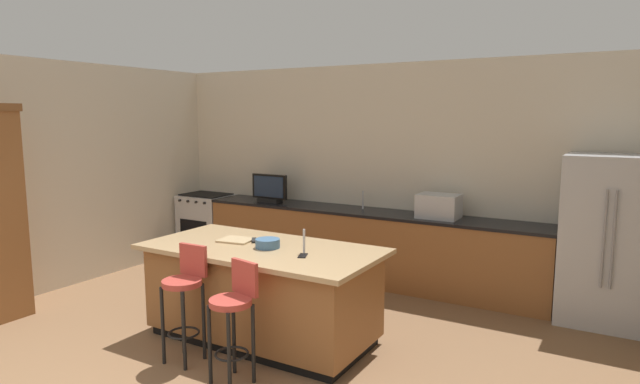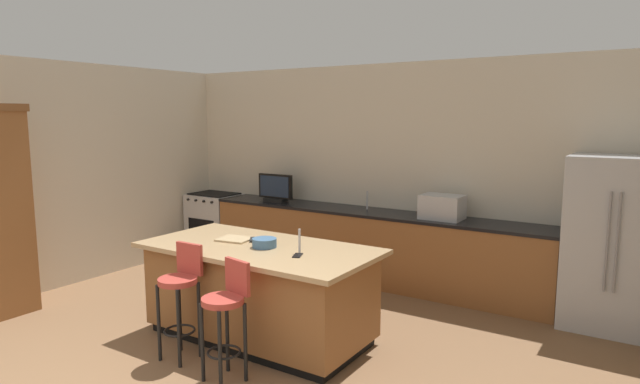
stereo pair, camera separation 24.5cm
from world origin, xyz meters
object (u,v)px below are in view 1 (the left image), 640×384
object	(u,v)px
cell_phone	(303,256)
microwave	(439,206)
bar_stool_right	(234,311)
fruit_bowl	(268,243)
range_oven	(207,224)
kitchen_island	(262,292)
tv_remote	(254,240)
cutting_board	(236,240)
tv_monitor	(269,189)
refrigerator	(609,241)
bar_stool_left	(185,292)

from	to	relation	value
cell_phone	microwave	bearing A→B (deg)	55.07
bar_stool_right	cell_phone	distance (m)	0.80
fruit_bowl	range_oven	bearing A→B (deg)	141.53
kitchen_island	fruit_bowl	xyz separation A→B (m)	(0.08, -0.01, 0.49)
range_oven	tv_remote	xyz separation A→B (m)	(2.47, -2.04, 0.45)
bar_stool_right	cutting_board	size ratio (longest dim) A/B	3.10
kitchen_island	tv_monitor	bearing A→B (deg)	123.93
microwave	cutting_board	size ratio (longest dim) A/B	1.51
refrigerator	fruit_bowl	distance (m)	3.48
tv_monitor	tv_remote	world-z (taller)	tv_monitor
kitchen_island	range_oven	size ratio (longest dim) A/B	2.39
kitchen_island	fruit_bowl	bearing A→B (deg)	-7.07
refrigerator	kitchen_island	bearing A→B (deg)	-143.19
bar_stool_right	fruit_bowl	xyz separation A→B (m)	(-0.23, 0.78, 0.36)
tv_monitor	refrigerator	bearing A→B (deg)	-0.02
bar_stool_left	cutting_board	xyz separation A→B (m)	(-0.04, 0.77, 0.30)
bar_stool_right	tv_remote	distance (m)	1.11
fruit_bowl	tv_remote	xyz separation A→B (m)	(-0.27, 0.15, -0.03)
cell_phone	cutting_board	world-z (taller)	cutting_board
kitchen_island	bar_stool_left	world-z (taller)	bar_stool_left
range_oven	fruit_bowl	bearing A→B (deg)	-38.47
range_oven	tv_monitor	size ratio (longest dim) A/B	1.68
microwave	fruit_bowl	size ratio (longest dim) A/B	2.09
bar_stool_right	cutting_board	world-z (taller)	bar_stool_right
bar_stool_left	fruit_bowl	bearing A→B (deg)	59.69
bar_stool_left	cell_phone	size ratio (longest dim) A/B	6.80
refrigerator	bar_stool_left	bearing A→B (deg)	-138.05
tv_monitor	fruit_bowl	distance (m)	2.61
refrigerator	bar_stool_right	bearing A→B (deg)	-130.87
range_oven	cell_phone	bearing A→B (deg)	-35.43
tv_monitor	cell_phone	bearing A→B (deg)	-48.70
range_oven	bar_stool_left	distance (m)	3.72
microwave	range_oven	bearing A→B (deg)	-179.98
refrigerator	tv_monitor	size ratio (longest dim) A/B	3.11
microwave	fruit_bowl	world-z (taller)	microwave
refrigerator	range_oven	bearing A→B (deg)	179.46
bar_stool_right	microwave	bearing A→B (deg)	88.25
microwave	bar_stool_left	size ratio (longest dim) A/B	0.47
bar_stool_left	tv_remote	bearing A→B (deg)	80.92
bar_stool_right	fruit_bowl	world-z (taller)	fruit_bowl
bar_stool_left	tv_monitor	bearing A→B (deg)	110.43
bar_stool_right	tv_remote	size ratio (longest dim) A/B	5.79
fruit_bowl	cell_phone	size ratio (longest dim) A/B	1.53
bar_stool_left	cell_phone	xyz separation A→B (m)	(0.83, 0.61, 0.30)
refrigerator	tv_monitor	distance (m)	4.26
kitchen_island	bar_stool_left	distance (m)	0.78
bar_stool_left	fruit_bowl	world-z (taller)	bar_stool_left
kitchen_island	fruit_bowl	size ratio (longest dim) A/B	9.86
microwave	bar_stool_right	size ratio (longest dim) A/B	0.49
fruit_bowl	bar_stool_right	bearing A→B (deg)	-73.50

